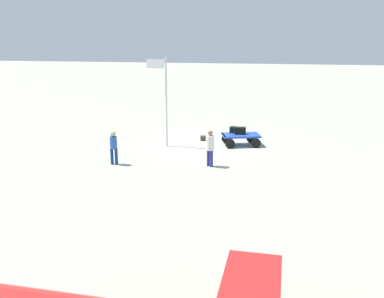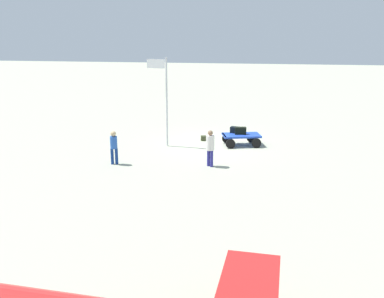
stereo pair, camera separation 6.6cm
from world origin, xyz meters
TOP-DOWN VIEW (x-y plane):
  - ground_plane at (0.00, 0.00)m, footprint 120.00×120.00m
  - luggage_cart at (-1.51, 0.12)m, footprint 2.19×1.71m
  - suitcase_grey at (-1.19, -0.17)m, footprint 0.59×0.46m
  - suitcase_olive at (-1.48, 0.07)m, footprint 0.63×0.38m
  - suitcase_navy at (0.48, -0.62)m, footprint 0.62×0.41m
  - worker_lead at (-0.36, 4.07)m, footprint 0.53×0.53m
  - worker_trailing at (4.02, 4.49)m, footprint 0.37×0.37m
  - flagpole at (2.47, 0.92)m, footprint 1.09×0.24m

SIDE VIEW (x-z plane):
  - ground_plane at x=0.00m, z-range 0.00..0.00m
  - suitcase_navy at x=0.48m, z-range 0.00..0.27m
  - luggage_cart at x=-1.51m, z-range 0.15..0.75m
  - suitcase_grey at x=-1.19m, z-range 0.61..0.94m
  - suitcase_olive at x=-1.48m, z-range 0.61..0.98m
  - worker_trailing at x=4.02m, z-range 0.13..1.69m
  - worker_lead at x=-0.36m, z-range 0.15..1.83m
  - flagpole at x=2.47m, z-range 0.45..5.10m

